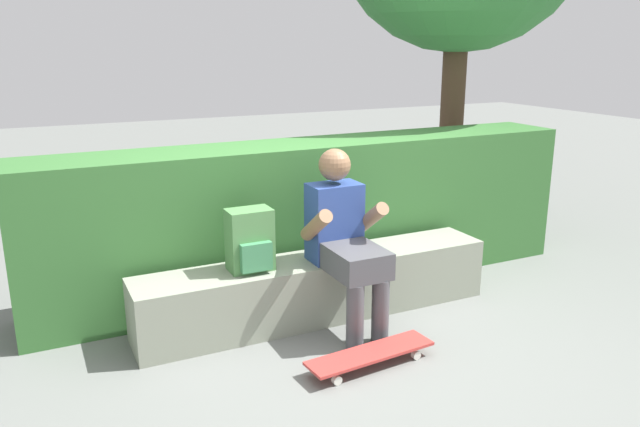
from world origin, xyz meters
The scene contains 6 objects.
ground_plane centered at (0.00, 0.00, 0.00)m, with size 24.00×24.00×0.00m, color slate.
bench_main centered at (0.00, 0.39, 0.21)m, with size 2.50×0.41×0.42m.
person_skater centered at (0.09, 0.18, 0.63)m, with size 0.49×0.62×1.17m.
skateboard_near_person centered at (-0.02, -0.36, 0.07)m, with size 0.81×0.27×0.09m.
backpack_on_bench centered at (-0.48, 0.38, 0.62)m, with size 0.28×0.23×0.40m.
hedge_row centered at (0.25, 0.95, 0.56)m, with size 4.26×0.57×1.12m.
Camera 1 is at (-1.72, -3.18, 1.84)m, focal length 34.86 mm.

